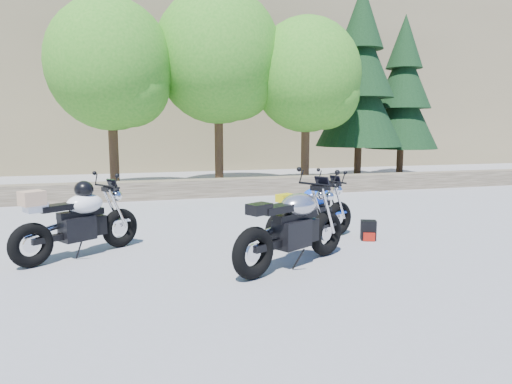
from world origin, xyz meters
TOP-DOWN VIEW (x-y plane):
  - ground at (0.00, 0.00)m, footprint 90.00×90.00m
  - stone_wall at (0.00, 5.50)m, footprint 22.00×0.55m
  - hillside at (3.00, 28.00)m, footprint 80.00×30.00m
  - tree_decid_left at (-2.39, 7.14)m, footprint 3.67×3.67m
  - tree_decid_mid at (0.91, 7.54)m, footprint 4.08×4.08m
  - tree_decid_right at (3.71, 6.94)m, footprint 3.54×3.54m
  - conifer_near at (6.20, 8.20)m, footprint 3.17×3.17m
  - conifer_far at (8.40, 8.80)m, footprint 2.82×2.82m
  - silver_bike at (0.11, -1.28)m, footprint 2.06×1.26m
  - white_bike at (-2.88, 0.07)m, footprint 1.81×1.31m
  - blue_bike at (0.91, -0.04)m, footprint 1.94×0.97m
  - backpack at (1.90, -0.22)m, footprint 0.31×0.29m

SIDE VIEW (x-z plane):
  - ground at x=0.00m, z-range 0.00..0.00m
  - backpack at x=1.90m, z-range -0.01..0.34m
  - stone_wall at x=0.00m, z-range 0.00..0.50m
  - blue_bike at x=0.91m, z-range -0.01..1.01m
  - silver_bike at x=0.11m, z-range -0.02..1.12m
  - white_bike at x=-2.88m, z-range -0.01..1.15m
  - conifer_far at x=8.40m, z-range 0.13..6.41m
  - tree_decid_right at x=3.71m, z-range 0.79..6.20m
  - tree_decid_left at x=-2.39m, z-range 0.83..6.44m
  - conifer_near at x=6.20m, z-range 0.15..7.21m
  - tree_decid_mid at x=0.91m, z-range 0.92..7.16m
  - hillside at x=3.00m, z-range 0.00..15.00m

